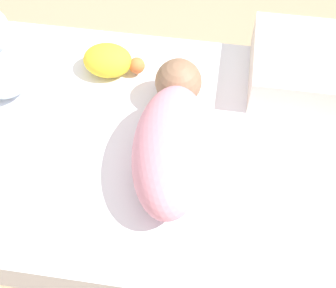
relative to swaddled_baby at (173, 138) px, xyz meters
name	(u,v)px	position (x,y,z in m)	size (l,w,h in m)	color
ground_plane	(165,169)	(-0.03, 0.04, -0.22)	(12.00, 12.00, 0.00)	#9E8466
bed_mattress	(165,156)	(-0.03, 0.04, -0.15)	(1.18, 0.80, 0.14)	white
swaddled_baby	(173,138)	(0.00, 0.00, 0.00)	(0.22, 0.49, 0.17)	pink
pillow	(314,68)	(0.36, 0.32, -0.03)	(0.36, 0.29, 0.12)	white
turtle_plush	(110,61)	(-0.23, 0.28, -0.04)	(0.18, 0.12, 0.09)	yellow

